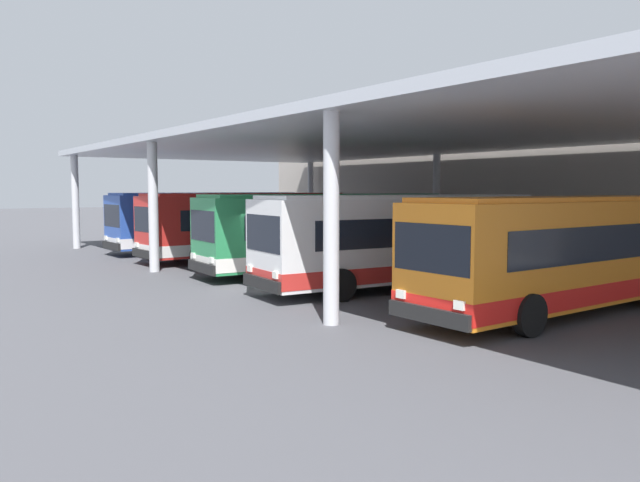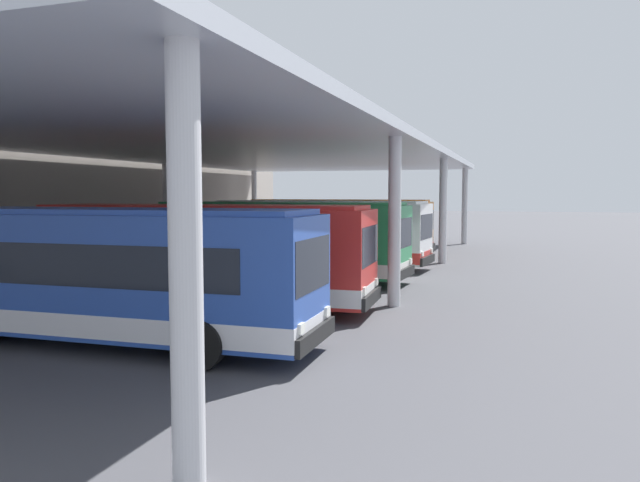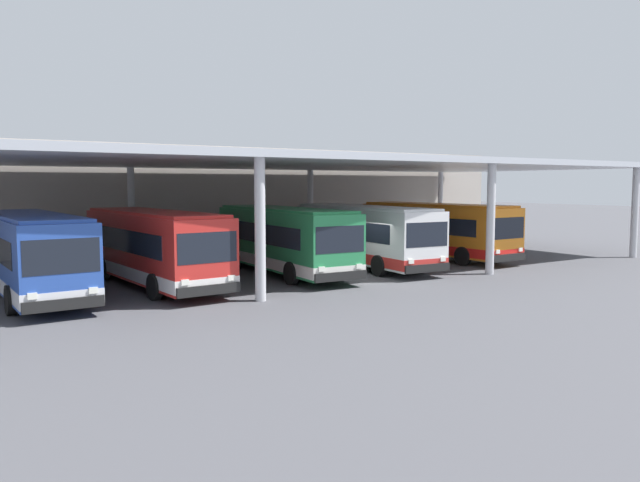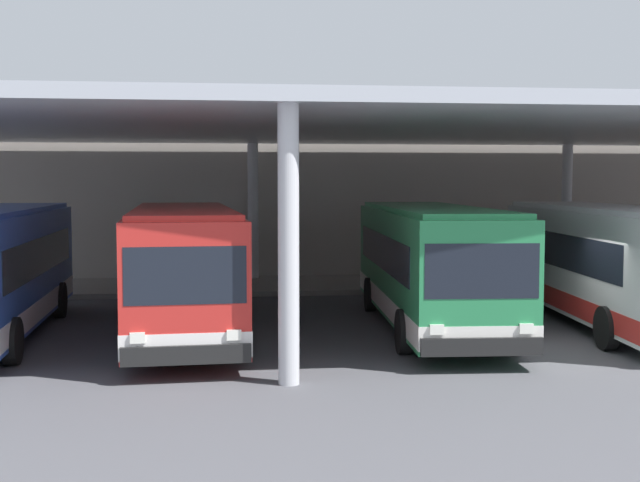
# 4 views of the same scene
# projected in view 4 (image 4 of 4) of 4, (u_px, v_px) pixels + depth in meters

# --- Properties ---
(ground_plane) EXTENTS (200.00, 200.00, 0.00)m
(ground_plane) POSITION_uv_depth(u_px,v_px,m) (550.00, 350.00, 18.99)
(ground_plane) COLOR #47474C
(platform_kerb) EXTENTS (42.00, 4.50, 0.18)m
(platform_kerb) POSITION_uv_depth(u_px,v_px,m) (424.00, 283.00, 30.61)
(platform_kerb) COLOR gray
(platform_kerb) RESTS_ON ground
(station_building_facade) EXTENTS (48.00, 1.60, 6.72)m
(station_building_facade) POSITION_uv_depth(u_px,v_px,m) (405.00, 193.00, 33.60)
(station_building_facade) COLOR #ADA399
(station_building_facade) RESTS_ON ground
(canopy_shelter) EXTENTS (40.00, 17.00, 5.55)m
(canopy_shelter) POSITION_uv_depth(u_px,v_px,m) (478.00, 130.00, 24.05)
(canopy_shelter) COLOR silver
(canopy_shelter) RESTS_ON ground
(bus_second_bay) EXTENTS (3.09, 10.64, 3.17)m
(bus_second_bay) POSITION_uv_depth(u_px,v_px,m) (183.00, 268.00, 20.83)
(bus_second_bay) COLOR red
(bus_second_bay) RESTS_ON ground
(bus_middle_bay) EXTENTS (3.15, 10.66, 3.17)m
(bus_middle_bay) POSITION_uv_depth(u_px,v_px,m) (431.00, 265.00, 21.68)
(bus_middle_bay) COLOR #28844C
(bus_middle_bay) RESTS_ON ground
(bus_far_bay) EXTENTS (3.33, 10.69, 3.17)m
(bus_far_bay) POSITION_uv_depth(u_px,v_px,m) (607.00, 263.00, 22.10)
(bus_far_bay) COLOR white
(bus_far_bay) RESTS_ON ground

